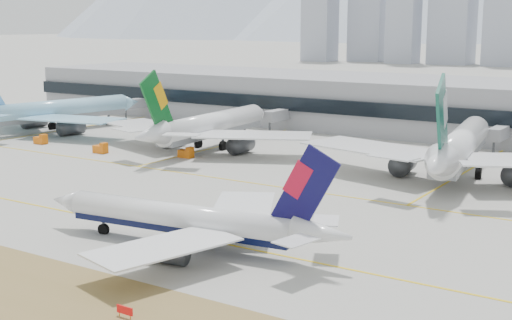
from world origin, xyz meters
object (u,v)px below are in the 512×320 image
Objects in this scene: taxiing_airliner at (190,221)px; terminal at (433,106)px; widebody_eva at (208,127)px; widebody_cathay at (459,148)px; widebody_korean at (55,112)px.

taxiing_airliner is 0.17× the size of terminal.
widebody_cathay is (62.59, 0.82, 0.47)m from widebody_eva.
widebody_korean is 0.99× the size of widebody_eva.
widebody_cathay reaches higher than widebody_eva.
widebody_korean is at bearing -147.52° from terminal.
widebody_cathay is at bearing -111.17° from taxiing_airliner.
widebody_eva is at bearing -61.52° from taxiing_airliner.
widebody_eva reaches higher than taxiing_airliner.
widebody_korean is at bearing -39.28° from taxiing_airliner.
widebody_cathay reaches higher than widebody_korean.
widebody_eva is at bearing -121.93° from terminal.
widebody_cathay reaches higher than taxiing_airliner.
widebody_korean is 0.21× the size of terminal.
taxiing_airliner is at bearing -86.04° from terminal.
terminal is at bearing 14.86° from widebody_cathay.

